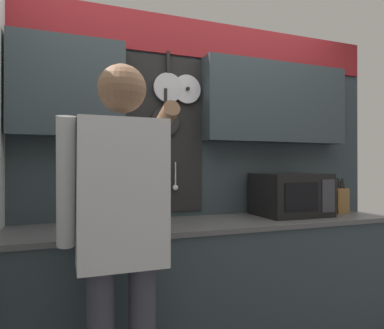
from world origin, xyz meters
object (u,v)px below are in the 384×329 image
(microwave, at_px, (290,194))
(person, at_px, (121,223))
(utensil_crock, at_px, (108,211))
(knife_block, at_px, (337,200))

(microwave, distance_m, person, 1.43)
(microwave, xyz_separation_m, utensil_crock, (-1.31, 0.00, -0.06))
(knife_block, distance_m, utensil_crock, 1.74)
(microwave, relative_size, knife_block, 1.82)
(microwave, xyz_separation_m, person, (-1.31, -0.57, -0.04))
(utensil_crock, relative_size, person, 0.19)
(utensil_crock, bearing_deg, knife_block, -0.04)
(microwave, xyz_separation_m, knife_block, (0.43, 0.00, -0.06))
(person, bearing_deg, microwave, 23.29)
(microwave, bearing_deg, knife_block, 0.11)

